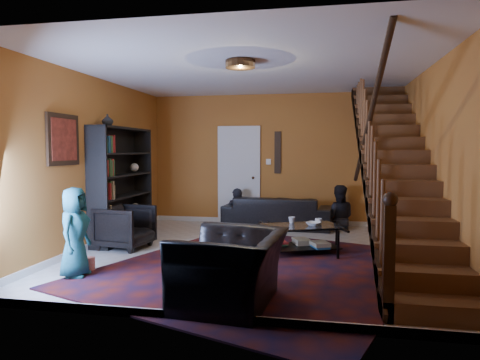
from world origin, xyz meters
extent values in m
plane|color=beige|center=(0.00, 0.00, 0.00)|extent=(5.50, 5.50, 0.00)
plane|color=#AA5F25|center=(0.00, 2.75, 1.40)|extent=(5.20, 0.00, 5.20)
plane|color=#AA5F25|center=(0.00, -2.75, 1.40)|extent=(5.20, 0.00, 5.20)
plane|color=#AA5F25|center=(-2.60, 0.00, 1.40)|extent=(0.00, 5.50, 5.50)
plane|color=#AA5F25|center=(2.60, 0.00, 1.40)|extent=(0.00, 5.50, 5.50)
plane|color=white|center=(0.00, 0.00, 2.80)|extent=(5.50, 5.50, 0.00)
cube|color=silver|center=(0.00, 2.74, 0.05)|extent=(5.20, 0.02, 0.10)
cube|color=silver|center=(-2.59, 0.00, 0.05)|extent=(0.02, 5.50, 0.10)
cube|color=#AA5F25|center=(2.12, 0.00, 1.32)|extent=(0.95, 4.92, 2.83)
cube|color=black|center=(1.67, 0.00, 1.40)|extent=(0.04, 5.02, 3.02)
cylinder|color=black|center=(1.70, 0.00, 1.85)|extent=(0.07, 4.20, 2.44)
cube|color=black|center=(1.70, -2.40, 0.55)|extent=(0.10, 0.10, 1.10)
cube|color=black|center=(-2.41, 0.60, 1.00)|extent=(0.35, 1.80, 2.00)
cube|color=black|center=(-2.41, 0.60, 0.40)|extent=(0.35, 1.72, 0.03)
cube|color=black|center=(-2.41, 0.60, 1.16)|extent=(0.35, 1.72, 0.03)
cube|color=silver|center=(-0.70, 2.73, 1.02)|extent=(0.82, 0.05, 2.05)
cube|color=maroon|center=(-2.57, -0.90, 1.75)|extent=(0.04, 0.74, 0.74)
cube|color=black|center=(0.15, 2.73, 1.55)|extent=(0.14, 0.03, 0.90)
cylinder|color=#3F2814|center=(0.00, -0.80, 2.74)|extent=(0.40, 0.40, 0.10)
cube|color=#4C130D|center=(0.28, -0.84, 0.01)|extent=(4.96, 5.28, 0.02)
imported|color=black|center=(0.20, 2.30, 0.32)|extent=(2.27, 1.03, 0.65)
imported|color=black|center=(-2.05, -0.04, 0.35)|extent=(0.87, 0.85, 0.70)
imported|color=black|center=(0.18, -2.25, 0.38)|extent=(1.13, 1.26, 0.76)
imported|color=black|center=(-0.67, 2.35, 0.18)|extent=(0.46, 0.31, 1.25)
imported|color=black|center=(1.43, 2.35, 0.22)|extent=(0.66, 0.52, 1.35)
imported|color=#1C566B|center=(-1.95, -1.66, 0.57)|extent=(0.42, 0.59, 1.14)
cube|color=black|center=(0.24, -0.18, 0.22)|extent=(0.04, 0.04, 0.43)
cube|color=black|center=(1.33, -0.18, 0.22)|extent=(0.04, 0.04, 0.43)
cube|color=black|center=(0.24, 0.43, 0.22)|extent=(0.04, 0.04, 0.43)
cube|color=black|center=(1.33, 0.43, 0.22)|extent=(0.04, 0.04, 0.43)
cube|color=black|center=(0.78, 0.12, 0.12)|extent=(1.25, 1.00, 0.02)
cube|color=silver|center=(0.78, 0.12, 0.43)|extent=(1.33, 1.07, 0.02)
imported|color=#999999|center=(1.04, 0.30, 0.49)|extent=(0.12, 0.12, 0.09)
imported|color=#999999|center=(0.62, 0.30, 0.49)|extent=(0.11, 0.11, 0.10)
imported|color=#999999|center=(0.97, 0.14, 0.47)|extent=(0.29, 0.29, 0.05)
imported|color=#999999|center=(-2.41, 0.10, 2.10)|extent=(0.18, 0.18, 0.19)
cylinder|color=red|center=(-1.92, -1.38, 0.10)|extent=(0.18, 0.18, 0.17)
camera|label=1|loc=(1.08, -6.47, 1.60)|focal=32.00mm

